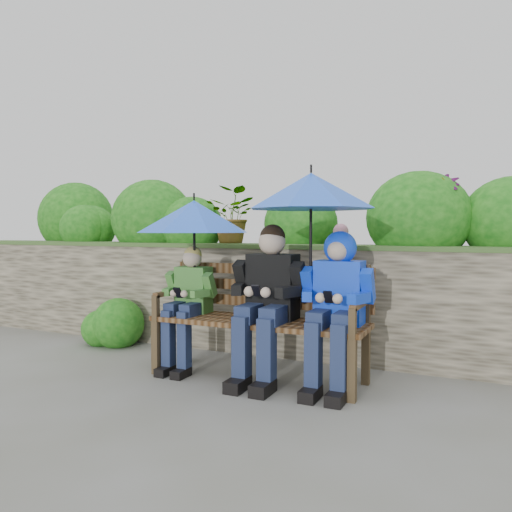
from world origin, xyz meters
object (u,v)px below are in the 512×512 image
at_px(boy_middle, 268,295).
at_px(boy_right, 336,296).
at_px(umbrella_left, 194,217).
at_px(boy_left, 188,299).
at_px(park_bench, 261,312).
at_px(umbrella_right, 311,191).

bearing_deg(boy_middle, boy_right, 1.96).
bearing_deg(umbrella_left, boy_left, -131.41).
height_order(park_bench, boy_right, boy_right).
relative_size(park_bench, boy_right, 1.48).
relative_size(boy_left, umbrella_right, 1.08).
distance_m(boy_left, boy_middle, 0.73).
xyz_separation_m(park_bench, boy_middle, (0.09, -0.09, 0.15)).
xyz_separation_m(umbrella_left, umbrella_right, (1.01, 0.00, 0.18)).
xyz_separation_m(park_bench, boy_right, (0.62, -0.07, 0.17)).
relative_size(umbrella_left, umbrella_right, 0.98).
bearing_deg(park_bench, boy_left, -173.73).
height_order(umbrella_left, umbrella_right, umbrella_right).
distance_m(umbrella_left, umbrella_right, 1.03).
relative_size(park_bench, boy_middle, 1.42).
bearing_deg(boy_left, umbrella_right, 2.51).
distance_m(boy_right, umbrella_right, 0.80).
bearing_deg(umbrella_right, umbrella_left, -179.83).
relative_size(boy_middle, boy_right, 1.04).
relative_size(boy_right, umbrella_left, 1.23).
relative_size(boy_right, umbrella_right, 1.21).
xyz_separation_m(boy_left, boy_right, (1.26, -0.00, 0.10)).
distance_m(boy_middle, umbrella_left, 0.92).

